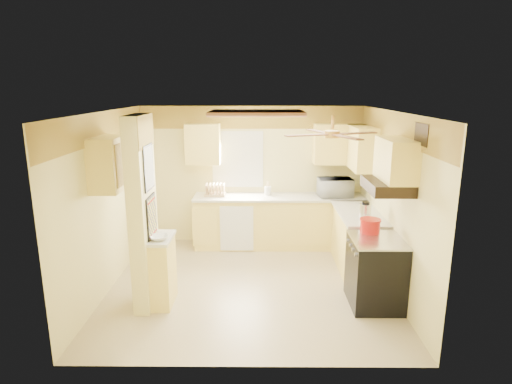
{
  "coord_description": "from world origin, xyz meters",
  "views": [
    {
      "loc": [
        0.14,
        -5.77,
        2.82
      ],
      "look_at": [
        0.09,
        0.35,
        1.32
      ],
      "focal_mm": 30.0,
      "sensor_mm": 36.0,
      "label": 1
    }
  ],
  "objects_px": {
    "microwave": "(335,187)",
    "bowl": "(159,238)",
    "dutch_oven": "(370,226)",
    "kettle": "(365,211)",
    "stove": "(375,272)"
  },
  "relations": [
    {
      "from": "stove",
      "to": "dutch_oven",
      "type": "relative_size",
      "value": 3.24
    },
    {
      "from": "microwave",
      "to": "stove",
      "type": "bearing_deg",
      "value": 90.07
    },
    {
      "from": "stove",
      "to": "kettle",
      "type": "relative_size",
      "value": 3.54
    },
    {
      "from": "microwave",
      "to": "bowl",
      "type": "bearing_deg",
      "value": 35.7
    },
    {
      "from": "microwave",
      "to": "dutch_oven",
      "type": "relative_size",
      "value": 2.06
    },
    {
      "from": "bowl",
      "to": "kettle",
      "type": "height_order",
      "value": "kettle"
    },
    {
      "from": "bowl",
      "to": "microwave",
      "type": "bearing_deg",
      "value": 40.7
    },
    {
      "from": "stove",
      "to": "bowl",
      "type": "xyz_separation_m",
      "value": [
        -2.79,
        -0.11,
        0.51
      ]
    },
    {
      "from": "microwave",
      "to": "kettle",
      "type": "relative_size",
      "value": 2.25
    },
    {
      "from": "bowl",
      "to": "dutch_oven",
      "type": "distance_m",
      "value": 2.78
    },
    {
      "from": "stove",
      "to": "microwave",
      "type": "distance_m",
      "value": 2.23
    },
    {
      "from": "bowl",
      "to": "kettle",
      "type": "relative_size",
      "value": 0.89
    },
    {
      "from": "stove",
      "to": "microwave",
      "type": "relative_size",
      "value": 1.57
    },
    {
      "from": "microwave",
      "to": "bowl",
      "type": "height_order",
      "value": "microwave"
    },
    {
      "from": "stove",
      "to": "bowl",
      "type": "height_order",
      "value": "bowl"
    }
  ]
}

